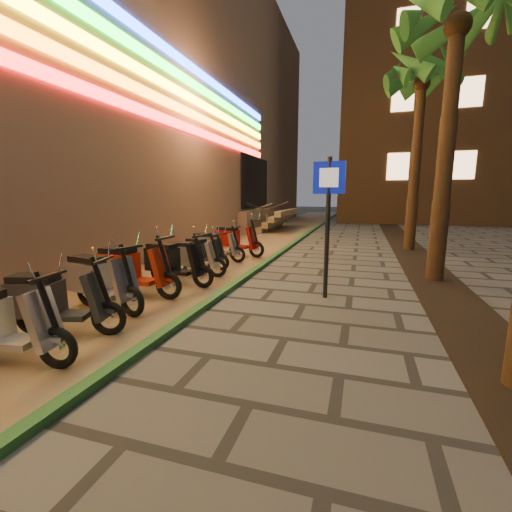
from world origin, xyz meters
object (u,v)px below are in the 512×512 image
(pedestrian_sign, at_px, (328,209))
(scooter_6, at_px, (98,280))
(scooter_7, at_px, (130,269))
(scooter_8, at_px, (172,262))
(scooter_9, at_px, (189,257))
(scooter_12, at_px, (234,240))
(scooter_10, at_px, (202,252))
(scooter_11, at_px, (215,246))
(scooter_5, at_px, (53,301))

(pedestrian_sign, relative_size, scooter_6, 1.56)
(scooter_7, bearing_deg, pedestrian_sign, 15.43)
(scooter_8, distance_m, scooter_9, 0.91)
(scooter_8, distance_m, scooter_12, 4.04)
(scooter_8, bearing_deg, pedestrian_sign, 5.78)
(scooter_7, height_order, scooter_8, scooter_7)
(pedestrian_sign, xyz_separation_m, scooter_10, (-3.71, 1.95, -1.35))
(scooter_11, bearing_deg, scooter_12, 80.32)
(scooter_6, xyz_separation_m, scooter_8, (0.33, 1.97, -0.01))
(pedestrian_sign, distance_m, scooter_10, 4.40)
(scooter_6, bearing_deg, scooter_9, 95.98)
(scooter_6, height_order, scooter_7, scooter_7)
(scooter_11, xyz_separation_m, scooter_12, (0.23, 1.11, 0.06))
(scooter_11, bearing_deg, scooter_7, -89.50)
(scooter_12, bearing_deg, scooter_9, -80.59)
(scooter_9, bearing_deg, scooter_7, -101.64)
(scooter_8, bearing_deg, scooter_9, 98.17)
(scooter_9, bearing_deg, scooter_10, 93.41)
(scooter_7, xyz_separation_m, scooter_9, (0.28, 2.00, -0.07))
(scooter_5, relative_size, scooter_10, 1.13)
(scooter_6, bearing_deg, pedestrian_sign, 38.67)
(scooter_9, height_order, scooter_11, scooter_11)
(scooter_5, bearing_deg, scooter_12, 73.03)
(pedestrian_sign, bearing_deg, scooter_8, -178.07)
(scooter_8, height_order, scooter_10, scooter_8)
(scooter_5, relative_size, scooter_9, 1.05)
(scooter_7, bearing_deg, scooter_6, -91.47)
(scooter_10, height_order, scooter_11, scooter_11)
(scooter_10, xyz_separation_m, scooter_11, (-0.04, 0.99, 0.03))
(pedestrian_sign, distance_m, scooter_8, 3.76)
(scooter_5, bearing_deg, scooter_7, 79.66)
(scooter_12, bearing_deg, scooter_11, -91.19)
(scooter_5, distance_m, scooter_6, 1.18)
(scooter_5, height_order, scooter_9, scooter_5)
(scooter_5, bearing_deg, scooter_6, 84.75)
(scooter_9, distance_m, scooter_10, 1.04)
(pedestrian_sign, xyz_separation_m, scooter_7, (-3.85, -1.07, -1.24))
(scooter_5, relative_size, scooter_11, 1.05)
(scooter_5, distance_m, scooter_8, 3.13)
(scooter_7, bearing_deg, scooter_10, 87.05)
(scooter_10, bearing_deg, scooter_8, -69.80)
(pedestrian_sign, bearing_deg, scooter_7, -162.25)
(scooter_6, distance_m, scooter_11, 4.90)
(scooter_7, bearing_deg, scooter_8, 73.92)
(scooter_6, height_order, scooter_10, scooter_6)
(scooter_9, height_order, scooter_12, scooter_12)
(scooter_8, distance_m, scooter_10, 1.94)
(scooter_6, height_order, scooter_9, scooter_6)
(scooter_6, bearing_deg, scooter_10, 99.41)
(scooter_9, bearing_deg, scooter_5, -94.89)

